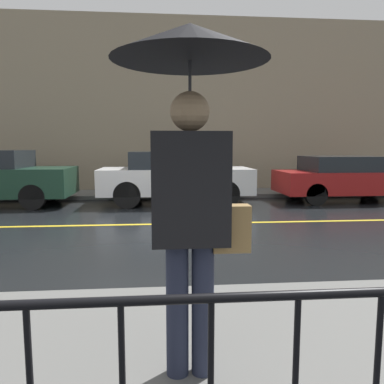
% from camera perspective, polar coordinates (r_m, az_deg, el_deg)
% --- Properties ---
extents(ground_plane, '(80.00, 80.00, 0.00)m').
position_cam_1_polar(ground_plane, '(7.89, -9.44, -4.95)').
color(ground_plane, black).
extents(sidewalk_near, '(28.00, 2.87, 0.11)m').
position_cam_1_polar(sidewalk_near, '(2.95, -17.94, -25.13)').
color(sidewalk_near, '#60605E').
rests_on(sidewalk_near, ground_plane).
extents(sidewalk_far, '(28.00, 1.77, 0.11)m').
position_cam_1_polar(sidewalk_far, '(12.52, -7.83, -0.27)').
color(sidewalk_far, '#60605E').
rests_on(sidewalk_far, ground_plane).
extents(lane_marking, '(25.20, 0.12, 0.01)m').
position_cam_1_polar(lane_marking, '(7.88, -9.44, -4.92)').
color(lane_marking, gold).
rests_on(lane_marking, ground_plane).
extents(building_storefront, '(28.00, 0.30, 6.08)m').
position_cam_1_polar(building_storefront, '(13.53, -7.83, 12.92)').
color(building_storefront, gray).
rests_on(building_storefront, ground_plane).
extents(pedestrian, '(0.96, 0.96, 2.22)m').
position_cam_1_polar(pedestrian, '(2.33, -0.16, 10.93)').
color(pedestrian, '#23283D').
rests_on(pedestrian, sidewalk_near).
extents(car_white, '(4.23, 1.85, 1.47)m').
position_cam_1_polar(car_white, '(10.64, -2.70, 2.39)').
color(car_white, silver).
rests_on(car_white, ground_plane).
extents(car_red, '(3.98, 1.77, 1.33)m').
position_cam_1_polar(car_red, '(11.97, 22.20, 2.00)').
color(car_red, maroon).
rests_on(car_red, ground_plane).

